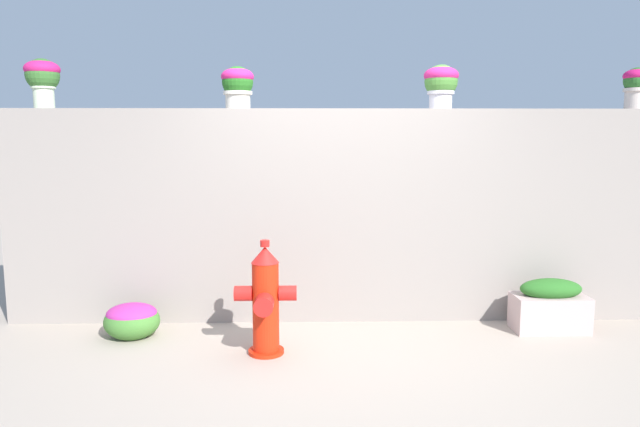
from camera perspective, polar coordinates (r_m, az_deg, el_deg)
name	(u,v)px	position (r m, az deg, el deg)	size (l,w,h in m)	color
ground_plane	(347,359)	(4.58, 2.71, -14.18)	(24.00, 24.00, 0.00)	#A29485
stone_wall	(340,215)	(5.37, 1.98, -0.14)	(6.08, 0.37, 1.94)	gray
potted_plant_0	(43,77)	(5.79, -25.76, 12.10)	(0.30, 0.30, 0.44)	beige
potted_plant_1	(238,84)	(5.39, -8.16, 12.55)	(0.30, 0.30, 0.38)	beige
potted_plant_2	(441,83)	(5.51, 11.89, 12.57)	(0.32, 0.32, 0.40)	silver
potted_plant_3	(637,84)	(6.09, 28.86, 11.15)	(0.25, 0.25, 0.38)	beige
fire_hydrant	(266,302)	(4.56, -5.41, -8.70)	(0.48, 0.40, 0.91)	red
flower_bush_left	(132,319)	(5.23, -18.12, -9.90)	(0.47, 0.42, 0.30)	#427A30
planter_box	(550,306)	(5.51, 21.79, -8.49)	(0.64, 0.32, 0.47)	#BC9F9B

